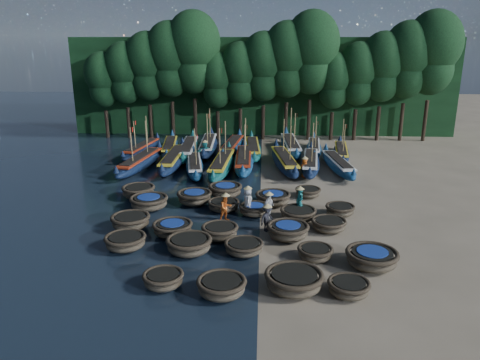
{
  "coord_description": "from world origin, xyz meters",
  "views": [
    {
      "loc": [
        0.09,
        -27.01,
        10.16
      ],
      "look_at": [
        -1.33,
        1.54,
        1.3
      ],
      "focal_mm": 35.0,
      "sensor_mm": 36.0,
      "label": 1
    }
  ],
  "objects_px": {
    "coracle_7": "(244,247)",
    "long_boat_3": "(195,166)",
    "coracle_16": "(224,205)",
    "coracle_18": "(298,214)",
    "coracle_9": "(372,258)",
    "coracle_23": "(273,198)",
    "coracle_19": "(340,210)",
    "long_boat_12": "(208,146)",
    "coracle_6": "(189,245)",
    "coracle_17": "(254,209)",
    "long_boat_1": "(140,162)",
    "long_boat_11": "(188,149)",
    "long_boat_4": "(222,165)",
    "long_boat_16": "(314,148)",
    "coracle_12": "(220,231)",
    "fisherman_5": "(205,151)",
    "long_boat_5": "(244,161)",
    "long_boat_17": "(341,153)",
    "coracle_8": "(315,253)",
    "fisherman_4": "(269,207)",
    "long_boat_15": "(291,146)",
    "coracle_2": "(222,286)",
    "coracle_5": "(125,241)",
    "long_boat_10": "(170,147)",
    "coracle_10": "(131,221)",
    "long_boat_13": "(232,147)",
    "coracle_3": "(294,280)",
    "coracle_13": "(288,231)",
    "coracle_11": "(173,228)",
    "coracle_20": "(139,191)",
    "coracle_22": "(225,190)",
    "coracle_14": "(329,224)",
    "coracle_4": "(349,287)",
    "long_boat_6": "(285,161)",
    "long_boat_2": "(174,160)",
    "coracle_21": "(194,197)",
    "coracle_15": "(149,202)",
    "coracle_1": "(163,279)",
    "long_boat_7": "(310,163)",
    "fisherman_3": "(267,218)",
    "fisherman_2": "(226,207)",
    "coracle_24": "(308,192)",
    "long_boat_9": "(142,149)",
    "fisherman_6": "(305,167)"
  },
  "relations": [
    {
      "from": "coracle_20",
      "to": "fisherman_2",
      "type": "height_order",
      "value": "fisherman_2"
    },
    {
      "from": "coracle_1",
      "to": "long_boat_4",
      "type": "xyz_separation_m",
      "value": [
        0.96,
        17.4,
        0.22
      ]
    },
    {
      "from": "coracle_19",
      "to": "long_boat_12",
      "type": "xyz_separation_m",
      "value": [
        -9.55,
        15.16,
        0.23
      ]
    },
    {
      "from": "coracle_17",
      "to": "long_boat_3",
      "type": "bearing_deg",
      "value": 118.43
    },
    {
      "from": "coracle_18",
      "to": "long_boat_13",
      "type": "distance_m",
      "value": 16.59
    },
    {
      "from": "coracle_18",
      "to": "coracle_11",
      "type": "bearing_deg",
      "value": -160.03
    },
    {
      "from": "long_boat_2",
      "to": "long_boat_11",
      "type": "height_order",
      "value": "long_boat_11"
    },
    {
      "from": "coracle_4",
      "to": "long_boat_16",
      "type": "height_order",
      "value": "long_boat_16"
    },
    {
      "from": "coracle_1",
      "to": "long_boat_7",
      "type": "relative_size",
      "value": 0.24
    },
    {
      "from": "long_boat_10",
      "to": "long_boat_12",
      "type": "relative_size",
      "value": 0.91
    },
    {
      "from": "long_boat_4",
      "to": "long_boat_16",
      "type": "bearing_deg",
      "value": 42.22
    },
    {
      "from": "fisherman_5",
      "to": "coracle_3",
      "type": "bearing_deg",
      "value": -105.85
    },
    {
      "from": "coracle_16",
      "to": "coracle_18",
      "type": "distance_m",
      "value": 4.59
    },
    {
      "from": "long_boat_2",
      "to": "coracle_18",
      "type": "bearing_deg",
      "value": -49.55
    },
    {
      "from": "coracle_9",
      "to": "long_boat_5",
      "type": "relative_size",
      "value": 0.3
    },
    {
      "from": "coracle_18",
      "to": "coracle_21",
      "type": "bearing_deg",
      "value": 159.58
    },
    {
      "from": "coracle_4",
      "to": "long_boat_6",
      "type": "distance_m",
      "value": 19.03
    },
    {
      "from": "coracle_1",
      "to": "long_boat_9",
      "type": "height_order",
      "value": "long_boat_9"
    },
    {
      "from": "coracle_4",
      "to": "long_boat_1",
      "type": "bearing_deg",
      "value": 126.02
    },
    {
      "from": "long_boat_5",
      "to": "fisherman_2",
      "type": "bearing_deg",
      "value": -94.15
    },
    {
      "from": "coracle_12",
      "to": "fisherman_5",
      "type": "xyz_separation_m",
      "value": [
        -2.68,
        15.73,
        0.45
      ]
    },
    {
      "from": "long_boat_4",
      "to": "long_boat_5",
      "type": "relative_size",
      "value": 0.99
    },
    {
      "from": "coracle_18",
      "to": "long_boat_12",
      "type": "relative_size",
      "value": 0.29
    },
    {
      "from": "coracle_9",
      "to": "coracle_23",
      "type": "bearing_deg",
      "value": 118.52
    },
    {
      "from": "coracle_6",
      "to": "coracle_17",
      "type": "bearing_deg",
      "value": 59.71
    },
    {
      "from": "coracle_5",
      "to": "coracle_8",
      "type": "distance_m",
      "value": 9.29
    },
    {
      "from": "coracle_7",
      "to": "coracle_24",
      "type": "distance_m",
      "value": 9.34
    },
    {
      "from": "coracle_15",
      "to": "coracle_17",
      "type": "bearing_deg",
      "value": -5.77
    },
    {
      "from": "coracle_8",
      "to": "fisherman_4",
      "type": "bearing_deg",
      "value": 115.09
    },
    {
      "from": "coracle_8",
      "to": "coracle_9",
      "type": "distance_m",
      "value": 2.58
    },
    {
      "from": "coracle_20",
      "to": "fisherman_3",
      "type": "height_order",
      "value": "fisherman_3"
    },
    {
      "from": "coracle_13",
      "to": "long_boat_10",
      "type": "bearing_deg",
      "value": 118.29
    },
    {
      "from": "coracle_19",
      "to": "long_boat_7",
      "type": "distance_m",
      "value": 9.81
    },
    {
      "from": "coracle_21",
      "to": "coracle_19",
      "type": "bearing_deg",
      "value": -9.38
    },
    {
      "from": "coracle_14",
      "to": "coracle_8",
      "type": "bearing_deg",
      "value": -107.5
    },
    {
      "from": "long_boat_1",
      "to": "long_boat_16",
      "type": "distance_m",
      "value": 15.33
    },
    {
      "from": "fisherman_4",
      "to": "coracle_17",
      "type": "bearing_deg",
      "value": 72.09
    },
    {
      "from": "coracle_17",
      "to": "long_boat_15",
      "type": "bearing_deg",
      "value": 79.26
    },
    {
      "from": "coracle_10",
      "to": "coracle_16",
      "type": "bearing_deg",
      "value": 32.24
    },
    {
      "from": "coracle_6",
      "to": "coracle_7",
      "type": "relative_size",
      "value": 0.96
    },
    {
      "from": "coracle_12",
      "to": "fisherman_6",
      "type": "bearing_deg",
      "value": 65.16
    },
    {
      "from": "coracle_20",
      "to": "coracle_22",
      "type": "bearing_deg",
      "value": 4.46
    },
    {
      "from": "coracle_7",
      "to": "long_boat_3",
      "type": "relative_size",
      "value": 0.31
    },
    {
      "from": "long_boat_1",
      "to": "long_boat_11",
      "type": "height_order",
      "value": "long_boat_1"
    },
    {
      "from": "long_boat_5",
      "to": "long_boat_17",
      "type": "distance_m",
      "value": 8.94
    },
    {
      "from": "coracle_14",
      "to": "long_boat_16",
      "type": "bearing_deg",
      "value": 86.89
    },
    {
      "from": "coracle_7",
      "to": "coracle_23",
      "type": "height_order",
      "value": "coracle_23"
    },
    {
      "from": "coracle_23",
      "to": "long_boat_17",
      "type": "distance_m",
      "value": 13.35
    },
    {
      "from": "coracle_2",
      "to": "coracle_5",
      "type": "height_order",
      "value": "coracle_2"
    },
    {
      "from": "long_boat_12",
      "to": "long_boat_17",
      "type": "xyz_separation_m",
      "value": [
        11.71,
        -1.64,
        -0.09
      ]
    }
  ]
}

